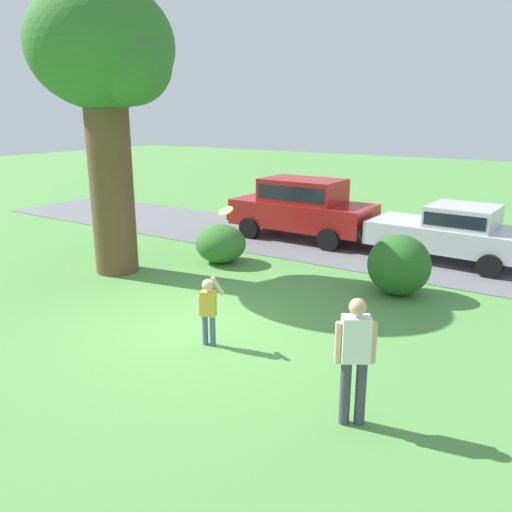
% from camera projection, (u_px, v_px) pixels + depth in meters
% --- Properties ---
extents(ground_plane, '(80.00, 80.00, 0.00)m').
position_uv_depth(ground_plane, '(196.00, 328.00, 9.84)').
color(ground_plane, '#518E42').
extents(driveway_strip, '(28.00, 4.40, 0.02)m').
position_uv_depth(driveway_strip, '(350.00, 247.00, 15.60)').
color(driveway_strip, slate).
rests_on(driveway_strip, ground).
extents(oak_tree_large, '(3.54, 3.38, 6.84)m').
position_uv_depth(oak_tree_large, '(107.00, 65.00, 12.01)').
color(oak_tree_large, brown).
rests_on(oak_tree_large, ground).
extents(shrub_near_tree, '(1.37, 1.33, 1.03)m').
position_uv_depth(shrub_near_tree, '(221.00, 244.00, 13.97)').
color(shrub_near_tree, '#33702B').
rests_on(shrub_near_tree, ground).
extents(shrub_centre_left, '(1.39, 1.35, 1.35)m').
position_uv_depth(shrub_centre_left, '(399.00, 265.00, 11.47)').
color(shrub_centre_left, '#286023').
rests_on(shrub_centre_left, ground).
extents(parked_sedan, '(4.49, 2.26, 1.56)m').
position_uv_depth(parked_sedan, '(453.00, 231.00, 13.96)').
color(parked_sedan, silver).
rests_on(parked_sedan, ground).
extents(parked_suv, '(4.71, 2.11, 1.92)m').
position_uv_depth(parked_suv, '(302.00, 206.00, 16.42)').
color(parked_suv, maroon).
rests_on(parked_suv, ground).
extents(child_thrower, '(0.40, 0.36, 1.29)m').
position_uv_depth(child_thrower, '(208.00, 306.00, 8.93)').
color(child_thrower, '#4C608C').
rests_on(child_thrower, ground).
extents(frisbee, '(0.30, 0.27, 0.18)m').
position_uv_depth(frisbee, '(226.00, 211.00, 9.51)').
color(frisbee, yellow).
extents(adult_onlooker, '(0.46, 0.38, 1.74)m').
position_uv_depth(adult_onlooker, '(355.00, 355.00, 6.57)').
color(adult_onlooker, '#3F3F4C').
rests_on(adult_onlooker, ground).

